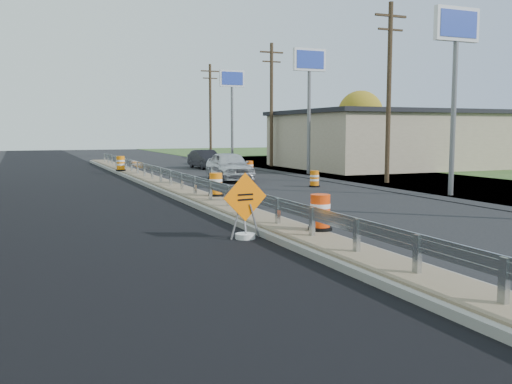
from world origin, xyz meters
name	(u,v)px	position (x,y,z in m)	size (l,w,h in m)	color
ground	(251,221)	(0.00, 0.00, 0.00)	(140.00, 140.00, 0.00)	black
milled_overlay	(73,194)	(-4.40, 10.00, 0.01)	(7.20, 120.00, 0.01)	black
median	(182,192)	(0.00, 8.00, 0.11)	(1.60, 55.00, 0.23)	gray
guardrail	(176,176)	(0.00, 9.00, 0.73)	(0.10, 46.15, 0.72)	silver
retail_building_near	(405,139)	(20.99, 20.00, 2.16)	(18.50, 12.50, 4.27)	tan
pylon_sign_south	(456,42)	(10.50, 3.00, 6.48)	(2.20, 0.30, 7.90)	slate
pylon_sign_mid	(309,72)	(10.50, 16.00, 6.48)	(2.20, 0.30, 7.90)	slate
pylon_sign_north	(232,87)	(10.50, 30.00, 6.48)	(2.20, 0.30, 7.90)	slate
utility_pole_smid	(389,89)	(11.50, 9.00, 4.93)	(1.90, 0.26, 9.40)	#473523
utility_pole_nmid	(271,102)	(11.50, 24.00, 4.93)	(1.90, 0.26, 9.40)	#473523
utility_pole_north	(210,109)	(11.50, 39.00, 4.93)	(1.90, 0.26, 9.40)	#473523
tree_far_yellow	(360,113)	(26.00, 34.00, 4.54)	(4.62, 4.62, 6.86)	#473523
caution_sign	(245,222)	(-1.26, -2.71, 0.44)	(1.24, 0.52, 1.72)	white
barrel_median_near	(320,213)	(0.55, -3.41, 0.68)	(0.63, 0.63, 0.93)	black
barrel_median_mid	(216,185)	(0.55, 4.98, 0.66)	(0.62, 0.62, 0.90)	black
barrel_median_far	(121,164)	(-0.55, 20.71, 0.68)	(0.64, 0.64, 0.94)	black
barrel_shoulder_near	(314,179)	(7.00, 8.76, 0.39)	(0.55, 0.55, 0.80)	black
barrel_shoulder_mid	(250,168)	(7.00, 17.38, 0.42)	(0.59, 0.59, 0.87)	black
barrel_shoulder_far	(205,157)	(9.09, 33.43, 0.41)	(0.58, 0.58, 0.85)	black
car_silver	(229,166)	(4.34, 13.82, 0.81)	(1.92, 4.76, 1.62)	silver
car_dark_mid	(205,159)	(6.18, 24.04, 0.68)	(1.45, 4.16, 1.37)	black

